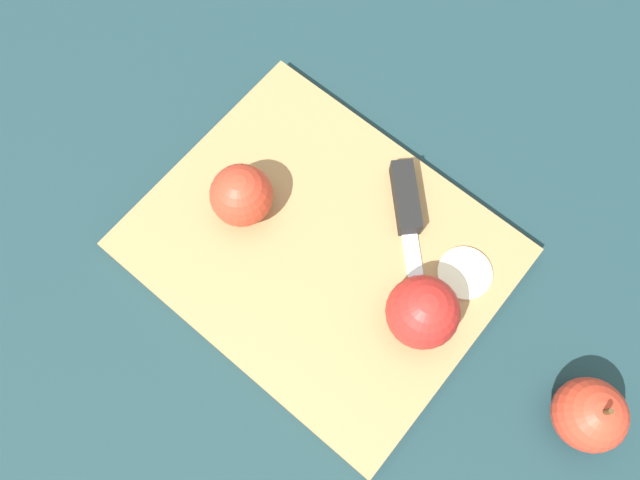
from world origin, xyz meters
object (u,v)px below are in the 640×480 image
(apple_half_left, at_px, (242,195))
(apple_half_right, at_px, (422,312))
(apple_whole, at_px, (589,415))
(knife, at_px, (407,207))

(apple_half_left, relative_size, apple_half_right, 0.91)
(apple_whole, bearing_deg, knife, 174.36)
(apple_half_right, relative_size, knife, 0.44)
(apple_half_left, distance_m, apple_half_right, 0.21)
(knife, height_order, apple_whole, apple_whole)
(knife, bearing_deg, apple_half_left, -96.69)
(apple_half_left, distance_m, knife, 0.17)
(apple_half_left, xyz_separation_m, apple_half_right, (0.21, 0.05, 0.00))
(apple_half_right, height_order, apple_whole, apple_half_right)
(apple_half_right, xyz_separation_m, apple_whole, (0.17, 0.05, -0.02))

